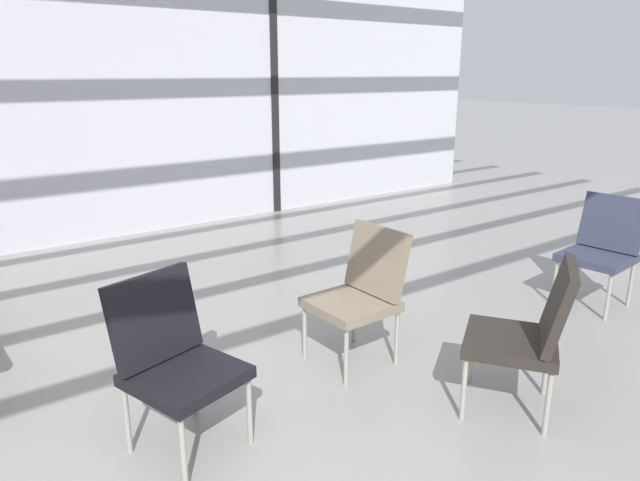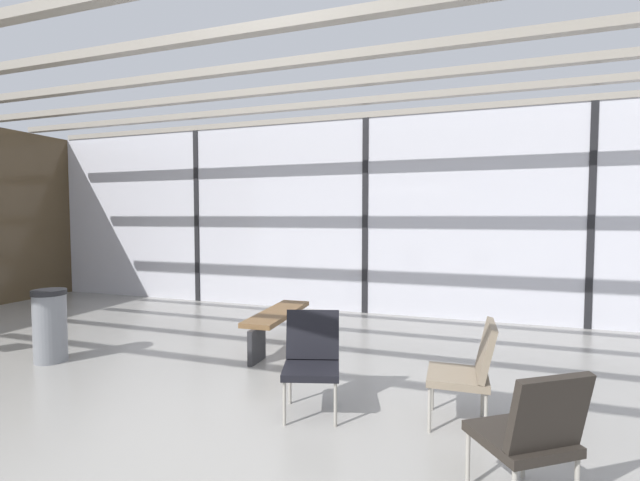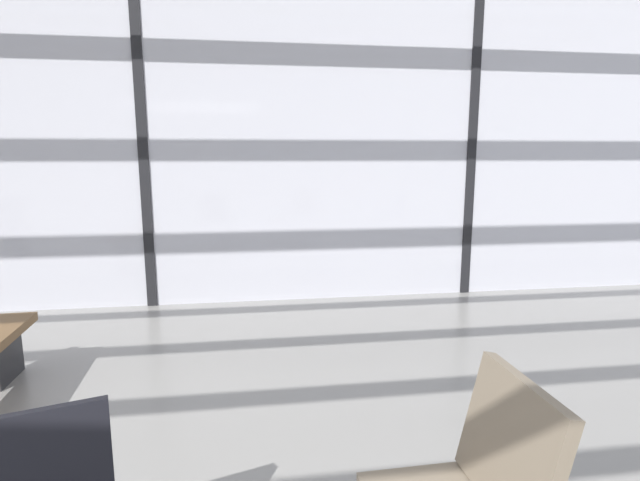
{
  "view_description": "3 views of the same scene",
  "coord_description": "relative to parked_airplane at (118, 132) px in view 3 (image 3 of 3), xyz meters",
  "views": [
    {
      "loc": [
        -0.48,
        -1.29,
        1.82
      ],
      "look_at": [
        1.99,
        2.11,
        0.57
      ],
      "focal_mm": 32.23,
      "sensor_mm": 36.0,
      "label": 1
    },
    {
      "loc": [
        1.7,
        -2.36,
        1.72
      ],
      "look_at": [
        -1.63,
        7.47,
        1.15
      ],
      "focal_mm": 24.22,
      "sensor_mm": 36.0,
      "label": 2
    },
    {
      "loc": [
        1.04,
        -0.03,
        1.59
      ],
      "look_at": [
        1.91,
        5.91,
        0.52
      ],
      "focal_mm": 27.37,
      "sensor_mm": 36.0,
      "label": 3
    }
  ],
  "objects": [
    {
      "name": "parked_airplane",
      "position": [
        0.0,
        0.0,
        0.0
      ],
      "size": [
        13.4,
        4.11,
        4.11
      ],
      "color": "#B2BCD6",
      "rests_on": "ground"
    },
    {
      "name": "window_mullion_2",
      "position": [
        5.17,
        -5.81,
        -0.32
      ],
      "size": [
        0.1,
        0.12,
        3.46
      ],
      "primitive_type": "cube",
      "color": "black",
      "rests_on": "ground"
    },
    {
      "name": "glass_curtain_wall",
      "position": [
        1.67,
        -5.81,
        -0.32
      ],
      "size": [
        14.0,
        0.08,
        3.46
      ],
      "primitive_type": "cube",
      "color": "silver",
      "rests_on": "ground"
    },
    {
      "name": "window_mullion_1",
      "position": [
        1.67,
        -5.81,
        -0.32
      ],
      "size": [
        0.1,
        0.12,
        3.46
      ],
      "primitive_type": "cube",
      "color": "black",
      "rests_on": "ground"
    }
  ]
}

